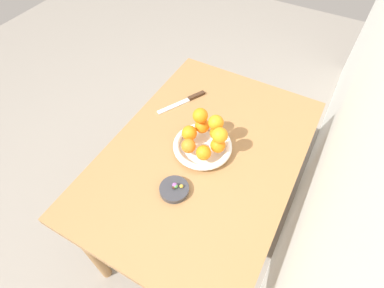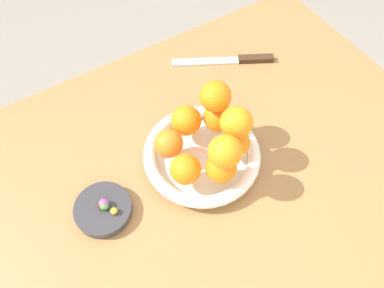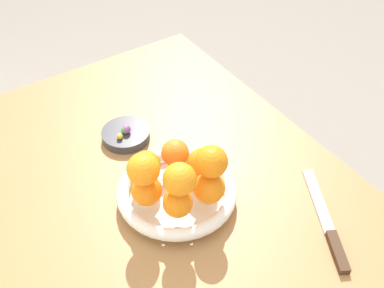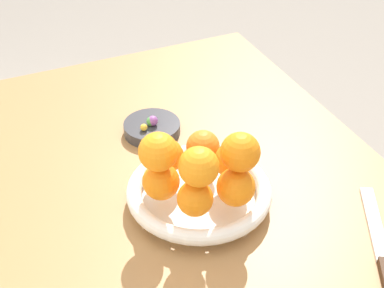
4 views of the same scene
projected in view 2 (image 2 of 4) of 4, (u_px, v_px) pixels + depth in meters
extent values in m
plane|color=gray|center=(196.00, 262.00, 1.42)|extent=(6.00, 6.00, 0.00)
cube|color=#9E7042|center=(199.00, 171.00, 0.81)|extent=(1.10, 0.76, 0.04)
cylinder|color=#9E7042|center=(262.00, 95.00, 1.41)|extent=(0.05, 0.05, 0.70)
cylinder|color=#9E7042|center=(4.00, 225.00, 1.13)|extent=(0.05, 0.05, 0.70)
cylinder|color=white|center=(202.00, 159.00, 0.80)|extent=(0.20, 0.20, 0.01)
torus|color=white|center=(202.00, 154.00, 0.78)|extent=(0.25, 0.25, 0.03)
cylinder|color=#333338|center=(103.00, 210.00, 0.73)|extent=(0.11, 0.11, 0.02)
sphere|color=orange|center=(236.00, 142.00, 0.75)|extent=(0.06, 0.06, 0.06)
sphere|color=orange|center=(218.00, 117.00, 0.78)|extent=(0.06, 0.06, 0.06)
sphere|color=orange|center=(186.00, 120.00, 0.77)|extent=(0.06, 0.06, 0.06)
sphere|color=orange|center=(169.00, 143.00, 0.74)|extent=(0.06, 0.06, 0.06)
sphere|color=orange|center=(185.00, 169.00, 0.71)|extent=(0.06, 0.06, 0.06)
sphere|color=orange|center=(221.00, 168.00, 0.71)|extent=(0.06, 0.06, 0.06)
sphere|color=orange|center=(215.00, 96.00, 0.73)|extent=(0.06, 0.06, 0.06)
sphere|color=orange|center=(236.00, 123.00, 0.70)|extent=(0.06, 0.06, 0.06)
sphere|color=orange|center=(225.00, 152.00, 0.66)|extent=(0.06, 0.06, 0.06)
sphere|color=#472819|center=(104.00, 204.00, 0.72)|extent=(0.02, 0.02, 0.02)
sphere|color=#4C9947|center=(104.00, 206.00, 0.71)|extent=(0.02, 0.02, 0.02)
sphere|color=#472819|center=(101.00, 206.00, 0.72)|extent=(0.02, 0.02, 0.02)
sphere|color=#8C4C99|center=(104.00, 203.00, 0.72)|extent=(0.02, 0.02, 0.02)
sphere|color=gold|center=(114.00, 211.00, 0.71)|extent=(0.01, 0.01, 0.01)
cube|color=#3F2819|center=(256.00, 59.00, 0.96)|extent=(0.09, 0.06, 0.01)
cube|color=silver|center=(205.00, 62.00, 0.96)|extent=(0.16, 0.10, 0.01)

